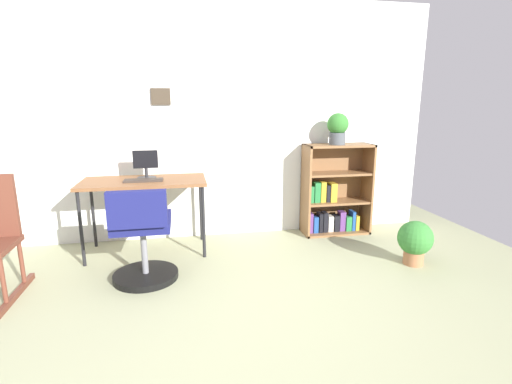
{
  "coord_description": "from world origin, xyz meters",
  "views": [
    {
      "loc": [
        -0.06,
        -1.86,
        1.39
      ],
      "look_at": [
        0.58,
        1.43,
        0.62
      ],
      "focal_mm": 26.64,
      "sensor_mm": 36.0,
      "label": 1
    }
  ],
  "objects_px": {
    "keyboard": "(144,180)",
    "office_chair": "(143,240)",
    "desk": "(144,186)",
    "monitor": "(146,165)",
    "potted_plant_on_shelf": "(338,127)",
    "potted_plant_floor": "(415,240)",
    "bookshelf_low": "(333,194)"
  },
  "relations": [
    {
      "from": "office_chair",
      "to": "bookshelf_low",
      "type": "distance_m",
      "value": 2.14
    },
    {
      "from": "office_chair",
      "to": "potted_plant_floor",
      "type": "bearing_deg",
      "value": -2.53
    },
    {
      "from": "desk",
      "to": "monitor",
      "type": "height_order",
      "value": "monitor"
    },
    {
      "from": "office_chair",
      "to": "monitor",
      "type": "bearing_deg",
      "value": 90.49
    },
    {
      "from": "potted_plant_on_shelf",
      "to": "office_chair",
      "type": "bearing_deg",
      "value": -156.92
    },
    {
      "from": "bookshelf_low",
      "to": "potted_plant_on_shelf",
      "type": "relative_size",
      "value": 3.01
    },
    {
      "from": "office_chair",
      "to": "potted_plant_on_shelf",
      "type": "distance_m",
      "value": 2.25
    },
    {
      "from": "potted_plant_on_shelf",
      "to": "potted_plant_floor",
      "type": "relative_size",
      "value": 0.82
    },
    {
      "from": "desk",
      "to": "office_chair",
      "type": "distance_m",
      "value": 0.72
    },
    {
      "from": "monitor",
      "to": "potted_plant_floor",
      "type": "height_order",
      "value": "monitor"
    },
    {
      "from": "desk",
      "to": "bookshelf_low",
      "type": "xyz_separation_m",
      "value": [
        1.97,
        0.22,
        -0.22
      ]
    },
    {
      "from": "keyboard",
      "to": "office_chair",
      "type": "xyz_separation_m",
      "value": [
        0.02,
        -0.6,
        -0.37
      ]
    },
    {
      "from": "monitor",
      "to": "office_chair",
      "type": "bearing_deg",
      "value": -89.51
    },
    {
      "from": "office_chair",
      "to": "potted_plant_floor",
      "type": "relative_size",
      "value": 2.0
    },
    {
      "from": "keyboard",
      "to": "bookshelf_low",
      "type": "relative_size",
      "value": 0.35
    },
    {
      "from": "desk",
      "to": "monitor",
      "type": "distance_m",
      "value": 0.2
    },
    {
      "from": "monitor",
      "to": "potted_plant_floor",
      "type": "bearing_deg",
      "value": -19.6
    },
    {
      "from": "monitor",
      "to": "potted_plant_on_shelf",
      "type": "distance_m",
      "value": 1.97
    },
    {
      "from": "bookshelf_low",
      "to": "potted_plant_on_shelf",
      "type": "xyz_separation_m",
      "value": [
        -0.01,
        -0.05,
        0.73
      ]
    },
    {
      "from": "desk",
      "to": "keyboard",
      "type": "xyz_separation_m",
      "value": [
        0.0,
        -0.06,
        0.06
      ]
    },
    {
      "from": "potted_plant_on_shelf",
      "to": "potted_plant_floor",
      "type": "bearing_deg",
      "value": -67.61
    },
    {
      "from": "bookshelf_low",
      "to": "desk",
      "type": "bearing_deg",
      "value": -173.62
    },
    {
      "from": "desk",
      "to": "monitor",
      "type": "bearing_deg",
      "value": 72.93
    },
    {
      "from": "bookshelf_low",
      "to": "potted_plant_floor",
      "type": "relative_size",
      "value": 2.47
    },
    {
      "from": "bookshelf_low",
      "to": "office_chair",
      "type": "bearing_deg",
      "value": -155.73
    },
    {
      "from": "keyboard",
      "to": "potted_plant_floor",
      "type": "height_order",
      "value": "keyboard"
    },
    {
      "from": "keyboard",
      "to": "bookshelf_low",
      "type": "height_order",
      "value": "bookshelf_low"
    },
    {
      "from": "potted_plant_on_shelf",
      "to": "bookshelf_low",
      "type": "bearing_deg",
      "value": 79.4
    },
    {
      "from": "bookshelf_low",
      "to": "potted_plant_floor",
      "type": "xyz_separation_m",
      "value": [
        0.37,
        -0.98,
        -0.21
      ]
    },
    {
      "from": "desk",
      "to": "keyboard",
      "type": "relative_size",
      "value": 3.28
    },
    {
      "from": "keyboard",
      "to": "potted_plant_floor",
      "type": "xyz_separation_m",
      "value": [
        2.34,
        -0.7,
        -0.49
      ]
    },
    {
      "from": "bookshelf_low",
      "to": "potted_plant_on_shelf",
      "type": "distance_m",
      "value": 0.73
    }
  ]
}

